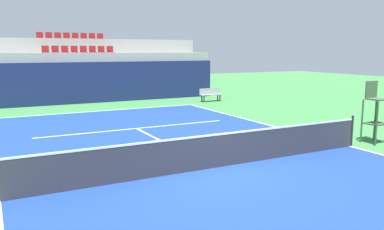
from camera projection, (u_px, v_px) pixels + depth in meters
ground_plane at (214, 168)px, 11.04m from camera, size 80.00×80.00×0.00m
court_surface at (214, 168)px, 11.03m from camera, size 11.00×24.00×0.01m
baseline_far at (102, 111)px, 21.48m from camera, size 11.00×0.10×0.00m
sideline_right at (350, 146)px, 13.53m from camera, size 0.10×24.00×0.00m
service_line_far at (136, 128)px, 16.63m from camera, size 8.26×0.10×0.00m
centre_service_line at (167, 144)px, 13.83m from camera, size 0.10×6.40×0.00m
back_wall at (86, 83)px, 24.54m from camera, size 17.86×0.30×2.57m
stands_tier_lower at (81, 77)px, 25.68m from camera, size 17.86×2.40×3.15m
stands_tier_upper at (73, 68)px, 27.70m from camera, size 17.86×2.40×4.08m
seating_row_lower at (79, 51)px, 25.49m from camera, size 4.56×0.44×0.44m
seating_row_upper at (71, 37)px, 27.43m from camera, size 4.56×0.44×0.44m
tennis_net at (214, 151)px, 10.95m from camera, size 11.08×0.08×1.07m
umpire_chair at (375, 110)px, 13.96m from camera, size 0.76×0.66×2.20m
player_bench at (210, 94)px, 25.56m from camera, size 1.50×0.40×0.85m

